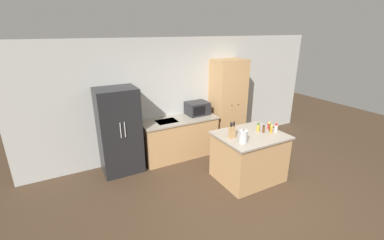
# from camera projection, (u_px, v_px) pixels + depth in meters

# --- Properties ---
(ground_plane) EXTENTS (14.00, 14.00, 0.00)m
(ground_plane) POSITION_uv_depth(u_px,v_px,m) (249.00, 197.00, 4.45)
(ground_plane) COLOR #423021
(wall_back) EXTENTS (7.20, 0.06, 2.60)m
(wall_back) POSITION_uv_depth(u_px,v_px,m) (186.00, 96.00, 5.94)
(wall_back) COLOR #B2B2AD
(wall_back) RESTS_ON ground_plane
(refrigerator) EXTENTS (0.77, 0.65, 1.72)m
(refrigerator) POSITION_uv_depth(u_px,v_px,m) (119.00, 131.00, 5.05)
(refrigerator) COLOR black
(refrigerator) RESTS_ON ground_plane
(back_counter) EXTENTS (1.71, 0.67, 0.89)m
(back_counter) POSITION_uv_depth(u_px,v_px,m) (180.00, 137.00, 5.78)
(back_counter) COLOR tan
(back_counter) RESTS_ON ground_plane
(pantry_cabinet) EXTENTS (0.76, 0.59, 2.11)m
(pantry_cabinet) POSITION_uv_depth(u_px,v_px,m) (228.00, 104.00, 6.20)
(pantry_cabinet) COLOR tan
(pantry_cabinet) RESTS_ON ground_plane
(kitchen_island) EXTENTS (1.22, 1.00, 0.92)m
(kitchen_island) POSITION_uv_depth(u_px,v_px,m) (249.00, 156.00, 4.90)
(kitchen_island) COLOR tan
(kitchen_island) RESTS_ON ground_plane
(microwave) EXTENTS (0.49, 0.41, 0.29)m
(microwave) POSITION_uv_depth(u_px,v_px,m) (197.00, 108.00, 5.89)
(microwave) COLOR #232326
(microwave) RESTS_ON back_counter
(knife_block) EXTENTS (0.11, 0.06, 0.31)m
(knife_block) POSITION_uv_depth(u_px,v_px,m) (232.00, 132.00, 4.54)
(knife_block) COLOR tan
(knife_block) RESTS_ON kitchen_island
(spice_bottle_tall_dark) EXTENTS (0.04, 0.04, 0.14)m
(spice_bottle_tall_dark) POSITION_uv_depth(u_px,v_px,m) (263.00, 129.00, 4.81)
(spice_bottle_tall_dark) COLOR #563319
(spice_bottle_tall_dark) RESTS_ON kitchen_island
(spice_bottle_short_red) EXTENTS (0.05, 0.05, 0.12)m
(spice_bottle_short_red) POSITION_uv_depth(u_px,v_px,m) (270.00, 128.00, 4.88)
(spice_bottle_short_red) COLOR #563319
(spice_bottle_short_red) RESTS_ON kitchen_island
(spice_bottle_amber_oil) EXTENTS (0.06, 0.06, 0.16)m
(spice_bottle_amber_oil) POSITION_uv_depth(u_px,v_px,m) (258.00, 128.00, 4.85)
(spice_bottle_amber_oil) COLOR gold
(spice_bottle_amber_oil) RESTS_ON kitchen_island
(spice_bottle_green_herb) EXTENTS (0.06, 0.06, 0.13)m
(spice_bottle_green_herb) POSITION_uv_depth(u_px,v_px,m) (269.00, 126.00, 4.99)
(spice_bottle_green_herb) COLOR #B2281E
(spice_bottle_green_herb) RESTS_ON kitchen_island
(spice_bottle_pale_salt) EXTENTS (0.06, 0.06, 0.16)m
(spice_bottle_pale_salt) POSITION_uv_depth(u_px,v_px,m) (276.00, 128.00, 4.83)
(spice_bottle_pale_salt) COLOR beige
(spice_bottle_pale_salt) RESTS_ON kitchen_island
(spice_bottle_orange_cap) EXTENTS (0.04, 0.04, 0.17)m
(spice_bottle_orange_cap) POSITION_uv_depth(u_px,v_px,m) (271.00, 129.00, 4.76)
(spice_bottle_orange_cap) COLOR orange
(spice_bottle_orange_cap) RESTS_ON kitchen_island
(kettle) EXTENTS (0.15, 0.15, 0.24)m
(kettle) POSITION_uv_depth(u_px,v_px,m) (243.00, 137.00, 4.36)
(kettle) COLOR #B2B5B7
(kettle) RESTS_ON kitchen_island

